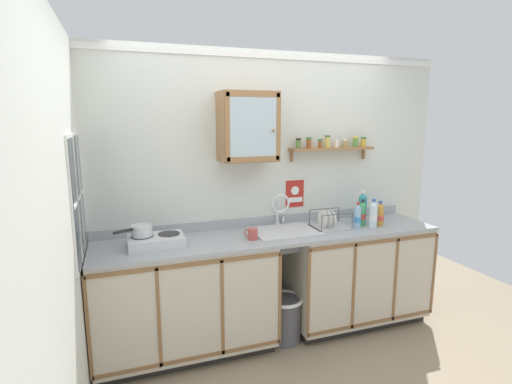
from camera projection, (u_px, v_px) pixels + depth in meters
The scene contains 22 objects.
floor at pixel (294, 364), 3.10m from camera, with size 5.98×5.98×0.00m, color gray.
back_wall at pixel (261, 191), 3.58m from camera, with size 3.58×0.07×2.48m.
side_wall_left at pixel (64, 241), 2.16m from camera, with size 0.05×3.54×2.48m, color silver.
lower_cabinet_run at pixel (185, 300), 3.18m from camera, with size 1.43×0.60×0.91m.
lower_cabinet_run_right at pixel (355, 274), 3.70m from camera, with size 1.30×0.60×0.91m.
countertop at pixel (274, 235), 3.34m from camera, with size 2.94×0.63×0.03m, color #9EA3A8.
backsplash at pixel (262, 221), 3.60m from camera, with size 2.94×0.02×0.08m, color #9EA3A8.
sink at pixel (285, 234), 3.41m from camera, with size 0.56×0.47×0.44m.
hot_plate_stove at pixel (156, 241), 3.00m from camera, with size 0.42×0.28×0.09m.
saucepan at pixel (141, 230), 2.96m from camera, with size 0.29×0.19×0.08m.
bottle_juice_amber_0 at pixel (380, 215), 3.58m from camera, with size 0.08×0.08×0.23m.
bottle_water_blue_1 at pixel (357, 217), 3.48m from camera, with size 0.06×0.06×0.24m.
bottle_soda_green_2 at pixel (362, 214), 3.57m from camera, with size 0.06×0.06×0.24m.
bottle_water_clear_3 at pixel (373, 215), 3.51m from camera, with size 0.07×0.07×0.26m.
bottle_detergent_teal_4 at pixel (362, 208), 3.68m from camera, with size 0.08×0.08×0.30m.
dish_rack at pixel (329, 224), 3.50m from camera, with size 0.33×0.25×0.17m.
mug at pixel (252, 234), 3.17m from camera, with size 0.10×0.09×0.09m.
wall_cabinet at pixel (248, 127), 3.25m from camera, with size 0.47×0.31×0.57m.
spice_shelf at pixel (332, 147), 3.64m from camera, with size 0.82×0.14×0.23m.
warning_sign at pixel (295, 194), 3.66m from camera, with size 0.18×0.01×0.25m.
window at pixel (77, 198), 2.64m from camera, with size 0.03×0.70×0.86m.
trash_bin at pixel (284, 318), 3.40m from camera, with size 0.33×0.33×0.40m.
Camera 1 is at (-1.20, -2.54, 1.91)m, focal length 27.64 mm.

